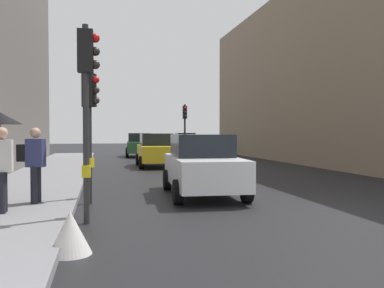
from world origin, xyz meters
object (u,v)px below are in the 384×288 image
object	(u,v)px
car_green_estate	(139,145)
pedestrian_with_grey_backpack	(34,160)
warning_sign_triangle	(70,233)
car_dark_suv	(185,142)
car_yellow_taxi	(156,150)
traffic_light_near_left	(87,87)
traffic_light_far_median	(185,122)
traffic_light_near_right	(90,111)
car_white_compact	(203,165)
pedestrian_with_black_backpack	(0,164)

from	to	relation	value
car_green_estate	pedestrian_with_grey_backpack	world-z (taller)	pedestrian_with_grey_backpack
pedestrian_with_grey_backpack	warning_sign_triangle	bearing A→B (deg)	-74.20
car_dark_suv	car_yellow_taxi	xyz separation A→B (m)	(-4.78, -15.98, 0.00)
traffic_light_near_left	traffic_light_far_median	bearing A→B (deg)	72.56
car_green_estate	traffic_light_near_left	bearing A→B (deg)	-97.71
warning_sign_triangle	traffic_light_near_right	bearing A→B (deg)	87.54
car_green_estate	car_dark_suv	size ratio (longest dim) A/B	1.01
car_dark_suv	pedestrian_with_grey_backpack	world-z (taller)	pedestrian_with_grey_backpack
car_white_compact	traffic_light_near_right	bearing A→B (deg)	-166.40
traffic_light_near_right	car_white_compact	bearing A→B (deg)	13.60
pedestrian_with_black_backpack	pedestrian_with_grey_backpack	xyz separation A→B (m)	(0.49, 1.10, 0.00)
traffic_light_far_median	car_green_estate	world-z (taller)	traffic_light_far_median
traffic_light_near_left	pedestrian_with_black_backpack	bearing A→B (deg)	158.18
car_dark_suv	car_yellow_taxi	world-z (taller)	same
traffic_light_far_median	warning_sign_triangle	bearing A→B (deg)	-106.25
car_green_estate	pedestrian_with_black_backpack	bearing A→B (deg)	-102.46
pedestrian_with_grey_backpack	car_green_estate	bearing A→B (deg)	78.20
pedestrian_with_grey_backpack	warning_sign_triangle	size ratio (longest dim) A/B	2.72
car_green_estate	pedestrian_with_black_backpack	world-z (taller)	pedestrian_with_black_backpack
traffic_light_far_median	warning_sign_triangle	size ratio (longest dim) A/B	5.61
traffic_light_far_median	car_dark_suv	xyz separation A→B (m)	(2.32, 11.48, -1.64)
car_green_estate	car_white_compact	bearing A→B (deg)	-89.80
pedestrian_with_grey_backpack	car_dark_suv	bearing A→B (deg)	71.51
car_green_estate	car_yellow_taxi	size ratio (longest dim) A/B	1.01
traffic_light_far_median	pedestrian_with_black_backpack	size ratio (longest dim) A/B	2.06
traffic_light_near_right	car_dark_suv	world-z (taller)	traffic_light_near_right
pedestrian_with_grey_backpack	warning_sign_triangle	distance (m)	4.09
traffic_light_near_left	car_green_estate	size ratio (longest dim) A/B	0.92
traffic_light_near_left	car_green_estate	world-z (taller)	traffic_light_near_left
car_green_estate	pedestrian_with_black_backpack	xyz separation A→B (m)	(-4.83, -21.85, 0.29)
car_dark_suv	pedestrian_with_black_backpack	world-z (taller)	pedestrian_with_black_backpack
traffic_light_near_left	pedestrian_with_grey_backpack	distance (m)	2.71
traffic_light_near_right	pedestrian_with_grey_backpack	size ratio (longest dim) A/B	1.92
car_green_estate	traffic_light_far_median	bearing A→B (deg)	-61.71
car_white_compact	pedestrian_with_grey_backpack	bearing A→B (deg)	-163.66
traffic_light_far_median	car_dark_suv	size ratio (longest dim) A/B	0.86
warning_sign_triangle	car_dark_suv	bearing A→B (deg)	75.50
car_white_compact	pedestrian_with_grey_backpack	size ratio (longest dim) A/B	2.43
car_green_estate	car_white_compact	distance (m)	19.46
car_green_estate	car_white_compact	world-z (taller)	same
pedestrian_with_grey_backpack	traffic_light_near_right	bearing A→B (deg)	22.72
traffic_light_far_median	car_green_estate	bearing A→B (deg)	118.29
car_white_compact	pedestrian_with_grey_backpack	xyz separation A→B (m)	(-4.40, -1.29, 0.29)
warning_sign_triangle	pedestrian_with_grey_backpack	bearing A→B (deg)	105.80
car_dark_suv	pedestrian_with_grey_backpack	distance (m)	29.00
car_yellow_taxi	pedestrian_with_grey_backpack	bearing A→B (deg)	-110.96
traffic_light_near_left	car_white_compact	world-z (taller)	traffic_light_near_left
pedestrian_with_grey_backpack	car_white_compact	bearing A→B (deg)	16.34
car_yellow_taxi	pedestrian_with_black_backpack	size ratio (longest dim) A/B	2.40
traffic_light_near_left	traffic_light_near_right	bearing A→B (deg)	90.03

